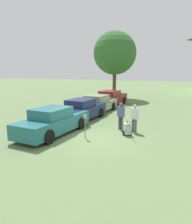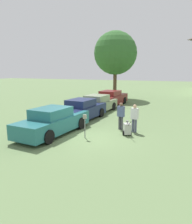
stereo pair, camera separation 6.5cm
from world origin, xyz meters
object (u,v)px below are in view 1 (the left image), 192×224
(parked_car_teal, at_px, (53,122))
(parking_meter, at_px, (85,122))
(parked_car_sage, at_px, (97,104))
(person_worker, at_px, (121,114))
(equipment_cart, at_px, (127,129))
(parked_car_navy, at_px, (82,110))
(person_supervisor, at_px, (135,117))
(parked_car_maroon, at_px, (110,98))

(parked_car_teal, relative_size, parking_meter, 4.04)
(parked_car_sage, bearing_deg, parking_meter, -68.73)
(person_worker, bearing_deg, parked_car_teal, 55.15)
(parking_meter, height_order, equipment_cart, parking_meter)
(person_worker, relative_size, equipment_cart, 1.68)
(parked_car_sage, xyz_separation_m, person_worker, (3.36, -4.73, 0.27))
(parked_car_sage, height_order, person_worker, person_worker)
(parked_car_navy, relative_size, parking_meter, 3.73)
(parking_meter, distance_m, person_worker, 2.71)
(parked_car_teal, height_order, equipment_cart, parked_car_teal)
(parked_car_sage, xyz_separation_m, person_supervisor, (4.26, -5.03, 0.26))
(parked_car_teal, relative_size, parked_car_navy, 1.08)
(parking_meter, xyz_separation_m, person_supervisor, (2.26, 2.04, 0.04))
(parked_car_sage, distance_m, person_worker, 5.80)
(parked_car_teal, xyz_separation_m, parked_car_maroon, (0.00, 10.77, -0.00))
(parked_car_navy, bearing_deg, parking_meter, -57.31)
(parked_car_maroon, bearing_deg, person_worker, -62.93)
(parked_car_sage, distance_m, person_supervisor, 6.59)
(parking_meter, relative_size, person_supervisor, 0.77)
(parked_car_teal, height_order, parked_car_navy, parked_car_teal)
(parked_car_teal, height_order, parked_car_sage, parked_car_teal)
(parked_car_teal, distance_m, person_supervisor, 4.71)
(equipment_cart, bearing_deg, person_supervisor, 44.21)
(parked_car_navy, xyz_separation_m, parking_meter, (2.00, -3.89, 0.19))
(parked_car_sage, bearing_deg, parked_car_teal, -84.53)
(parked_car_maroon, relative_size, person_worker, 3.05)
(parked_car_sage, distance_m, parking_meter, 7.35)
(parked_car_teal, bearing_deg, person_worker, 39.87)
(parked_car_teal, distance_m, person_worker, 4.07)
(parked_car_teal, relative_size, parked_car_sage, 1.09)
(parked_car_teal, relative_size, parked_car_maroon, 1.02)
(parked_car_teal, xyz_separation_m, parking_meter, (2.00, -0.04, 0.18))
(parking_meter, distance_m, equipment_cart, 2.45)
(parked_car_teal, bearing_deg, person_supervisor, 30.61)
(person_supervisor, bearing_deg, parked_car_sage, -35.35)
(parked_car_sage, bearing_deg, parked_car_maroon, 95.46)
(parking_meter, bearing_deg, equipment_cart, 32.76)
(parked_car_sage, height_order, parked_car_maroon, parked_car_maroon)
(parked_car_sage, height_order, equipment_cart, parked_car_sage)
(parked_car_teal, height_order, parked_car_maroon, parked_car_teal)
(parked_car_maroon, bearing_deg, person_supervisor, -58.66)
(parked_car_maroon, height_order, person_worker, person_worker)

